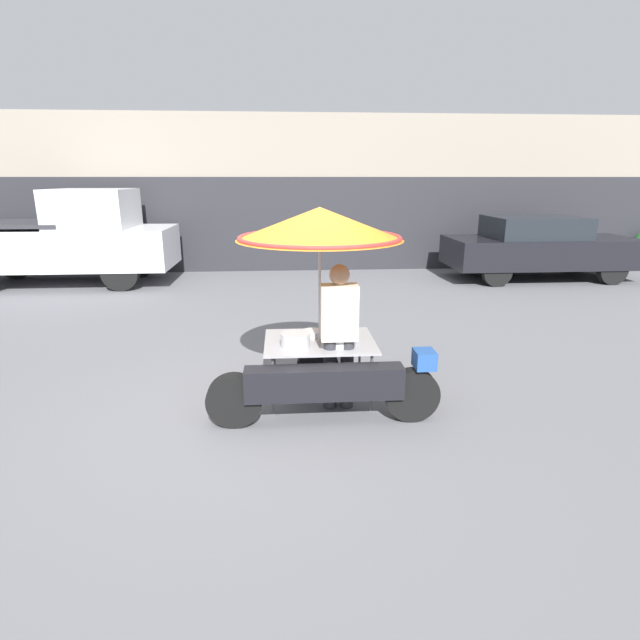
% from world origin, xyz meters
% --- Properties ---
extents(ground_plane, '(36.00, 36.00, 0.00)m').
position_xyz_m(ground_plane, '(0.00, 0.00, 0.00)').
color(ground_plane, slate).
extents(shopfront_building, '(28.00, 2.06, 3.94)m').
position_xyz_m(shopfront_building, '(0.00, 9.40, 1.96)').
color(shopfront_building, gray).
rests_on(shopfront_building, ground).
extents(vendor_motorcycle_cart, '(2.33, 1.73, 2.10)m').
position_xyz_m(vendor_motorcycle_cart, '(0.55, 0.27, 1.59)').
color(vendor_motorcycle_cart, black).
rests_on(vendor_motorcycle_cart, ground).
extents(vendor_person, '(0.38, 0.22, 1.55)m').
position_xyz_m(vendor_person, '(0.72, 0.10, 0.86)').
color(vendor_person, '#2D2D33').
rests_on(vendor_person, ground).
extents(parked_car, '(4.42, 1.79, 1.50)m').
position_xyz_m(parked_car, '(6.30, 6.77, 0.78)').
color(parked_car, black).
rests_on(parked_car, ground).
extents(pickup_truck, '(4.94, 1.84, 2.14)m').
position_xyz_m(pickup_truck, '(-4.73, 6.97, 1.02)').
color(pickup_truck, black).
rests_on(pickup_truck, ground).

